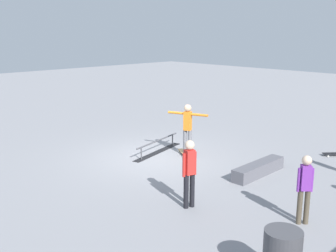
{
  "coord_description": "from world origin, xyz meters",
  "views": [
    {
      "loc": [
        8.53,
        9.45,
        4.04
      ],
      "look_at": [
        -0.44,
        0.13,
        1.0
      ],
      "focal_mm": 43.55,
      "sensor_mm": 36.0,
      "label": 1
    }
  ],
  "objects_px": {
    "skate_ledge": "(259,169)",
    "bystander_purple_shirt": "(305,186)",
    "skateboard_main": "(184,152)",
    "grind_rail": "(158,147)",
    "skater_main": "(188,126)",
    "loose_skateboard_black": "(335,154)",
    "bystander_red_shirt": "(189,170)"
  },
  "relations": [
    {
      "from": "skate_ledge",
      "to": "bystander_purple_shirt",
      "type": "height_order",
      "value": "bystander_purple_shirt"
    },
    {
      "from": "skateboard_main",
      "to": "bystander_purple_shirt",
      "type": "distance_m",
      "value": 5.58
    },
    {
      "from": "bystander_purple_shirt",
      "to": "loose_skateboard_black",
      "type": "xyz_separation_m",
      "value": [
        -5.27,
        -1.67,
        -0.79
      ]
    },
    {
      "from": "skateboard_main",
      "to": "bystander_red_shirt",
      "type": "distance_m",
      "value": 4.26
    },
    {
      "from": "skate_ledge",
      "to": "loose_skateboard_black",
      "type": "xyz_separation_m",
      "value": [
        -3.38,
        0.7,
        -0.11
      ]
    },
    {
      "from": "skateboard_main",
      "to": "skate_ledge",
      "type": "bearing_deg",
      "value": 32.0
    },
    {
      "from": "skater_main",
      "to": "loose_skateboard_black",
      "type": "xyz_separation_m",
      "value": [
        -3.5,
        3.4,
        -0.92
      ]
    },
    {
      "from": "bystander_purple_shirt",
      "to": "skateboard_main",
      "type": "bearing_deg",
      "value": 115.03
    },
    {
      "from": "loose_skateboard_black",
      "to": "skateboard_main",
      "type": "bearing_deg",
      "value": 174.67
    },
    {
      "from": "skater_main",
      "to": "bystander_purple_shirt",
      "type": "height_order",
      "value": "skater_main"
    },
    {
      "from": "bystander_purple_shirt",
      "to": "bystander_red_shirt",
      "type": "bearing_deg",
      "value": 160.68
    },
    {
      "from": "skateboard_main",
      "to": "loose_skateboard_black",
      "type": "relative_size",
      "value": 1.07
    },
    {
      "from": "grind_rail",
      "to": "loose_skateboard_black",
      "type": "xyz_separation_m",
      "value": [
        -3.94,
        4.36,
        -0.11
      ]
    },
    {
      "from": "skater_main",
      "to": "skateboard_main",
      "type": "distance_m",
      "value": 0.94
    },
    {
      "from": "skateboard_main",
      "to": "bystander_purple_shirt",
      "type": "relative_size",
      "value": 0.52
    },
    {
      "from": "skater_main",
      "to": "skateboard_main",
      "type": "height_order",
      "value": "skater_main"
    },
    {
      "from": "grind_rail",
      "to": "skater_main",
      "type": "relative_size",
      "value": 1.48
    },
    {
      "from": "skateboard_main",
      "to": "grind_rail",
      "type": "bearing_deg",
      "value": -120.78
    },
    {
      "from": "skateboard_main",
      "to": "bystander_red_shirt",
      "type": "xyz_separation_m",
      "value": [
        2.92,
        2.98,
        0.85
      ]
    },
    {
      "from": "bystander_purple_shirt",
      "to": "grind_rail",
      "type": "bearing_deg",
      "value": 121.37
    },
    {
      "from": "skate_ledge",
      "to": "skater_main",
      "type": "height_order",
      "value": "skater_main"
    },
    {
      "from": "bystander_purple_shirt",
      "to": "loose_skateboard_black",
      "type": "bearing_deg",
      "value": 61.33
    },
    {
      "from": "skate_ledge",
      "to": "bystander_red_shirt",
      "type": "bearing_deg",
      "value": 2.22
    },
    {
      "from": "bystander_purple_shirt",
      "to": "bystander_red_shirt",
      "type": "height_order",
      "value": "bystander_red_shirt"
    },
    {
      "from": "skate_ledge",
      "to": "skateboard_main",
      "type": "bearing_deg",
      "value": -87.78
    },
    {
      "from": "skateboard_main",
      "to": "bystander_purple_shirt",
      "type": "xyz_separation_m",
      "value": [
        1.78,
        5.23,
        0.79
      ]
    },
    {
      "from": "grind_rail",
      "to": "skate_ledge",
      "type": "relative_size",
      "value": 1.21
    },
    {
      "from": "grind_rail",
      "to": "loose_skateboard_black",
      "type": "height_order",
      "value": "grind_rail"
    },
    {
      "from": "skater_main",
      "to": "bystander_red_shirt",
      "type": "height_order",
      "value": "skater_main"
    },
    {
      "from": "skateboard_main",
      "to": "loose_skateboard_black",
      "type": "bearing_deg",
      "value": 74.21
    },
    {
      "from": "grind_rail",
      "to": "loose_skateboard_black",
      "type": "bearing_deg",
      "value": 118.08
    },
    {
      "from": "skater_main",
      "to": "loose_skateboard_black",
      "type": "height_order",
      "value": "skater_main"
    }
  ]
}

